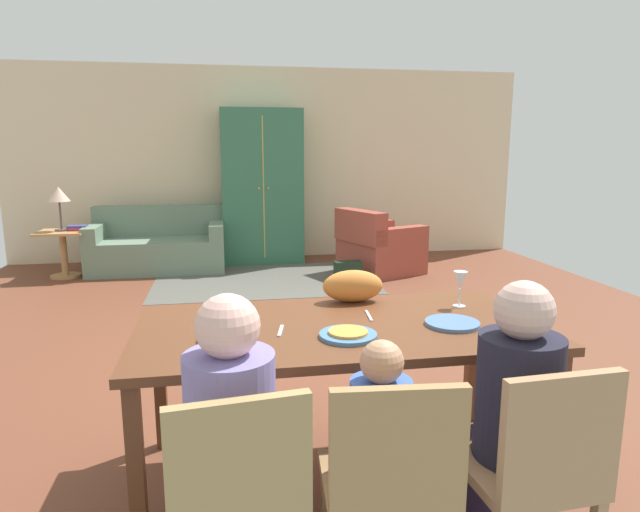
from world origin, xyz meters
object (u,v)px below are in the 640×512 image
at_px(dining_table, 339,339).
at_px(person_woman, 509,435).
at_px(dining_chair_child, 390,482).
at_px(person_child, 378,469).
at_px(armoire, 262,187).
at_px(dining_chair_man, 236,498).
at_px(handbag, 348,272).
at_px(person_man, 231,461).
at_px(dining_chair_woman, 537,466).
at_px(couch, 158,247).
at_px(side_table, 63,247).
at_px(cat, 353,286).
at_px(book_upper, 78,226).
at_px(wine_glass, 460,282).
at_px(table_lamp, 59,196).
at_px(armchair, 378,248).
at_px(plate_near_woman, 452,323).
at_px(plate_near_child, 348,335).
at_px(book_lower, 79,229).
at_px(plate_near_man, 228,337).

xyz_separation_m(dining_table, person_woman, (0.51, -0.66, -0.18)).
xyz_separation_m(dining_chair_child, person_child, (0.01, 0.17, -0.06)).
bearing_deg(dining_chair_child, armoire, 89.75).
relative_size(dining_chair_man, dining_chair_child, 1.00).
height_order(person_child, handbag, person_child).
bearing_deg(armoire, person_man, -95.13).
xyz_separation_m(dining_chair_woman, couch, (-1.89, 5.81, -0.19)).
height_order(dining_chair_child, side_table, dining_chair_child).
bearing_deg(cat, book_upper, 121.91).
bearing_deg(person_man, couch, 98.69).
bearing_deg(armoire, handbag, -58.67).
relative_size(wine_glass, table_lamp, 0.34).
relative_size(dining_chair_child, armchair, 0.78).
bearing_deg(dining_chair_woman, plate_near_woman, 90.34).
bearing_deg(cat, dining_chair_woman, -70.35).
height_order(dining_chair_child, couch, dining_chair_child).
bearing_deg(plate_near_child, table_lamp, 116.78).
height_order(plate_near_woman, book_upper, plate_near_woman).
bearing_deg(couch, dining_chair_woman, -71.98).
height_order(wine_glass, armchair, wine_glass).
distance_m(dining_chair_woman, table_lamp, 6.33).
height_order(person_child, book_upper, person_child).
xyz_separation_m(dining_table, couch, (-1.38, 4.98, -0.39)).
bearing_deg(book_lower, dining_chair_man, -72.27).
height_order(plate_near_child, side_table, plate_near_child).
distance_m(plate_near_woman, dining_chair_woman, 0.78).
bearing_deg(cat, armoire, 94.30).
bearing_deg(book_upper, handbag, -16.49).
bearing_deg(table_lamp, book_upper, 17.01).
xyz_separation_m(side_table, book_lower, (0.20, 0.01, 0.22)).
height_order(dining_chair_child, book_upper, dining_chair_child).
bearing_deg(person_child, wine_glass, 51.67).
relative_size(dining_chair_child, armoire, 0.41).
bearing_deg(handbag, table_lamp, 165.13).
xyz_separation_m(person_woman, couch, (-1.88, 5.64, -0.21)).
relative_size(dining_table, couch, 1.09).
distance_m(person_child, dining_chair_woman, 0.54).
bearing_deg(book_upper, dining_table, -64.26).
distance_m(dining_chair_child, person_woman, 0.54).
xyz_separation_m(dining_chair_child, armchair, (1.42, 5.13, -0.17)).
relative_size(plate_near_man, book_upper, 1.14).
relative_size(side_table, book_lower, 2.64).
distance_m(person_man, book_lower, 5.67).
bearing_deg(book_upper, side_table, -162.99).
xyz_separation_m(armoire, table_lamp, (-2.49, -0.57, -0.04)).
relative_size(dining_table, table_lamp, 3.43).
bearing_deg(couch, armoire, 12.57).
bearing_deg(person_man, armoire, 84.87).
height_order(plate_near_man, person_man, person_man).
distance_m(armchair, book_upper, 3.76).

